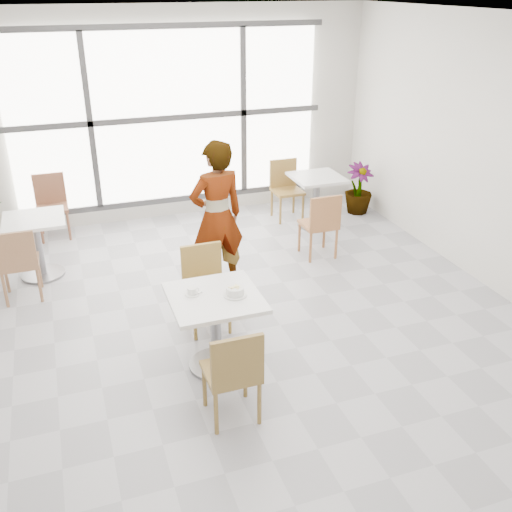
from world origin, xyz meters
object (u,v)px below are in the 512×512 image
object	(u,v)px
oatmeal_bowl	(235,291)
bg_chair_left_near	(18,260)
main_table	(215,318)
bg_table_right	(316,194)
chair_far	(205,281)
bg_chair_left_far	(51,201)
person	(217,217)
bg_chair_right_far	(286,185)
chair_near	(234,371)
bg_table_left	(37,239)
coffee_cup	(192,291)
bg_chair_right_near	(321,222)
plant_right	(359,189)

from	to	relation	value
oatmeal_bowl	bg_chair_left_near	distance (m)	2.73
main_table	bg_table_right	distance (m)	3.66
chair_far	bg_chair_left_far	world-z (taller)	same
person	bg_chair_right_far	world-z (taller)	person
chair_near	bg_chair_left_far	bearing A→B (deg)	-74.59
oatmeal_bowl	bg_table_left	world-z (taller)	oatmeal_bowl
coffee_cup	bg_chair_right_near	bearing A→B (deg)	39.76
coffee_cup	bg_chair_right_far	xyz separation A→B (m)	(2.20, 3.23, -0.28)
bg_table_right	chair_near	bearing A→B (deg)	-123.25
chair_far	bg_chair_left_far	size ratio (longest dim) A/B	1.00
coffee_cup	bg_table_right	size ratio (longest dim) A/B	0.21
main_table	chair_near	distance (m)	0.78
coffee_cup	bg_table_right	xyz separation A→B (m)	(2.48, 2.76, -0.29)
oatmeal_bowl	plant_right	distance (m)	4.36
chair_near	bg_table_left	size ratio (longest dim) A/B	1.16
main_table	chair_near	xyz separation A→B (m)	(-0.07, -0.77, -0.02)
coffee_cup	oatmeal_bowl	bearing A→B (deg)	-21.61
oatmeal_bowl	bg_table_left	size ratio (longest dim) A/B	0.28
person	bg_chair_left_near	xyz separation A→B (m)	(-2.16, 0.41, -0.38)
oatmeal_bowl	coffee_cup	bearing A→B (deg)	158.39
chair_far	person	size ratio (longest dim) A/B	0.50
main_table	bg_chair_left_near	xyz separation A→B (m)	(-1.71, 1.90, -0.02)
bg_chair_left_near	bg_chair_right_far	bearing A→B (deg)	-159.22
chair_near	bg_chair_right_far	distance (m)	4.59
main_table	bg_chair_right_near	size ratio (longest dim) A/B	0.92
coffee_cup	plant_right	xyz separation A→B (m)	(3.32, 3.03, -0.40)
oatmeal_bowl	bg_chair_right_far	size ratio (longest dim) A/B	0.24
main_table	oatmeal_bowl	bearing A→B (deg)	-16.45
bg_table_right	plant_right	bearing A→B (deg)	17.79
oatmeal_bowl	bg_chair_left_near	size ratio (longest dim) A/B	0.24
chair_far	bg_chair_left_near	bearing A→B (deg)	147.54
bg_chair_right_near	plant_right	world-z (taller)	bg_chair_right_near
chair_far	bg_chair_right_near	xyz separation A→B (m)	(1.81, 1.07, 0.00)
bg_chair_right_far	oatmeal_bowl	bearing A→B (deg)	-118.66
chair_near	person	distance (m)	2.36
bg_chair_left_near	bg_chair_right_far	size ratio (longest dim) A/B	1.00
bg_table_left	bg_chair_left_far	world-z (taller)	bg_chair_left_far
main_table	chair_far	size ratio (longest dim) A/B	0.92
chair_far	oatmeal_bowl	bearing A→B (deg)	-84.45
bg_table_right	bg_chair_right_far	size ratio (longest dim) A/B	0.86
oatmeal_bowl	person	bearing A→B (deg)	79.99
bg_table_left	plant_right	distance (m)	4.70
bg_chair_left_near	chair_near	bearing A→B (deg)	121.56
chair_far	plant_right	world-z (taller)	chair_far
plant_right	bg_table_left	bearing A→B (deg)	-172.30
bg_chair_left_far	oatmeal_bowl	bearing A→B (deg)	-68.58
chair_far	bg_table_right	distance (m)	3.04
bg_chair_right_far	coffee_cup	bearing A→B (deg)	-124.23
coffee_cup	bg_chair_right_near	xyz separation A→B (m)	(2.08, 1.73, -0.28)
bg_chair_right_far	plant_right	world-z (taller)	bg_chair_right_far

